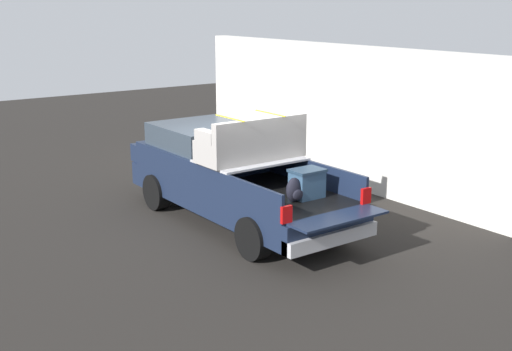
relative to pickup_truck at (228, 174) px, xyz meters
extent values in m
plane|color=black|center=(-0.35, 0.00, -0.94)|extent=(40.00, 40.00, 0.00)
cube|color=#162138|center=(-0.35, 0.00, -0.33)|extent=(5.50, 1.92, 0.49)
cube|color=black|center=(-1.55, 0.00, -0.07)|extent=(2.80, 1.80, 0.04)
cube|color=#162138|center=(-1.55, 0.93, 0.16)|extent=(2.80, 0.06, 0.50)
cube|color=#162138|center=(-1.55, -0.93, 0.16)|extent=(2.80, 0.06, 0.50)
cube|color=#162138|center=(-0.18, 0.00, 0.16)|extent=(0.06, 1.80, 0.50)
cube|color=#162138|center=(-3.23, 0.00, -0.07)|extent=(0.55, 1.80, 0.04)
cube|color=#B2B2B7|center=(-0.78, 0.00, 0.43)|extent=(1.25, 1.92, 0.04)
cube|color=#162138|center=(1.00, 0.00, 0.16)|extent=(2.30, 1.92, 0.50)
cube|color=#2D3842|center=(0.90, 0.00, 0.64)|extent=(1.94, 1.76, 0.46)
cube|color=#162138|center=(2.35, 0.00, 0.10)|extent=(0.40, 1.82, 0.38)
cube|color=#B2B2B7|center=(-3.07, 0.00, -0.45)|extent=(0.24, 1.92, 0.24)
cube|color=red|center=(-2.97, 0.88, 0.09)|extent=(0.06, 0.20, 0.28)
cube|color=red|center=(-2.97, -0.88, 0.09)|extent=(0.06, 0.20, 0.28)
cylinder|color=black|center=(1.40, 0.88, -0.56)|extent=(0.76, 0.30, 0.76)
cylinder|color=black|center=(1.40, -0.88, -0.56)|extent=(0.76, 0.30, 0.76)
cylinder|color=black|center=(-2.10, 0.88, -0.56)|extent=(0.76, 0.30, 0.76)
cylinder|color=black|center=(-2.10, -0.88, -0.56)|extent=(0.76, 0.30, 0.76)
cube|color=#335170|center=(-2.08, -0.29, 0.19)|extent=(0.40, 0.55, 0.47)
cube|color=#23394E|center=(-2.08, -0.29, 0.45)|extent=(0.44, 0.59, 0.05)
ellipsoid|color=black|center=(-2.16, 0.07, 0.17)|extent=(0.20, 0.31, 0.44)
ellipsoid|color=black|center=(-2.27, 0.07, 0.11)|extent=(0.09, 0.22, 0.19)
cube|color=#9E9993|center=(-0.78, 0.00, 0.66)|extent=(0.82, 2.05, 0.42)
cube|color=#9E9993|center=(-1.11, 0.00, 1.07)|extent=(0.16, 2.05, 0.40)
cube|color=#9E9993|center=(-0.73, 0.93, 0.98)|extent=(0.58, 0.20, 0.22)
cube|color=#9E9993|center=(-0.73, -0.92, 0.98)|extent=(0.58, 0.20, 0.22)
cube|color=yellow|center=(-0.78, 0.46, 1.28)|extent=(0.92, 0.03, 0.02)
cube|color=yellow|center=(-0.78, -0.46, 1.28)|extent=(0.92, 0.03, 0.02)
cube|color=silver|center=(0.99, -3.82, 0.72)|extent=(10.18, 0.36, 3.31)
cylinder|color=#1E592D|center=(3.65, -3.39, -0.49)|extent=(0.56, 0.56, 0.90)
cylinder|color=#1E592D|center=(3.65, -3.39, 0.00)|extent=(0.60, 0.60, 0.08)
camera|label=1|loc=(-10.69, 7.10, 3.34)|focal=46.35mm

